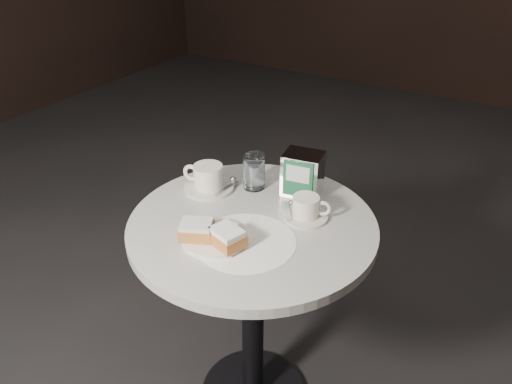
% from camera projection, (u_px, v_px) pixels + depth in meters
% --- Properties ---
extents(cafe_table, '(0.70, 0.70, 0.74)m').
position_uv_depth(cafe_table, '(253.00, 276.00, 1.50)').
color(cafe_table, black).
rests_on(cafe_table, ground).
extents(sugar_spill, '(0.31, 0.31, 0.00)m').
position_uv_depth(sugar_spill, '(246.00, 242.00, 1.31)').
color(sugar_spill, white).
rests_on(sugar_spill, cafe_table).
extents(beignet_plate, '(0.20, 0.19, 0.06)m').
position_uv_depth(beignet_plate, '(213.00, 235.00, 1.30)').
color(beignet_plate, white).
rests_on(beignet_plate, cafe_table).
extents(coffee_cup_left, '(0.18, 0.18, 0.08)m').
position_uv_depth(coffee_cup_left, '(208.00, 179.00, 1.54)').
color(coffee_cup_left, beige).
rests_on(coffee_cup_left, cafe_table).
extents(coffee_cup_right, '(0.16, 0.16, 0.07)m').
position_uv_depth(coffee_cup_right, '(306.00, 209.00, 1.40)').
color(coffee_cup_right, beige).
rests_on(coffee_cup_right, cafe_table).
extents(water_glass_left, '(0.09, 0.09, 0.11)m').
position_uv_depth(water_glass_left, '(254.00, 172.00, 1.54)').
color(water_glass_left, white).
rests_on(water_glass_left, cafe_table).
extents(water_glass_right, '(0.08, 0.08, 0.12)m').
position_uv_depth(water_glass_right, '(298.00, 175.00, 1.51)').
color(water_glass_right, white).
rests_on(water_glass_right, cafe_table).
extents(napkin_dispenser, '(0.13, 0.11, 0.13)m').
position_uv_depth(napkin_dispenser, '(303.00, 174.00, 1.50)').
color(napkin_dispenser, silver).
rests_on(napkin_dispenser, cafe_table).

